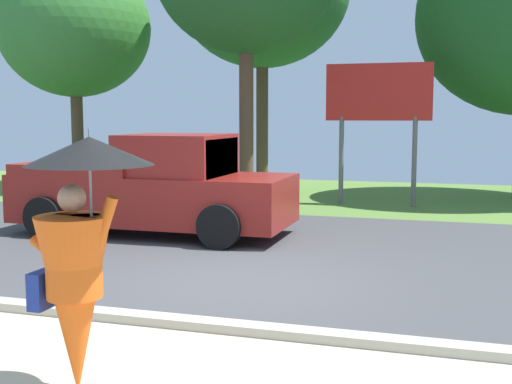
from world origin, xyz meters
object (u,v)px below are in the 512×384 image
object	(u,v)px
monk_pedestrian	(78,261)
pickup_truck	(155,188)
tree_center_back	(74,28)
roadside_billboard	(378,102)

from	to	relation	value
monk_pedestrian	pickup_truck	distance (m)	7.26
monk_pedestrian	pickup_truck	xyz separation A→B (m)	(-2.60, 6.77, -0.23)
pickup_truck	tree_center_back	size ratio (longest dim) A/B	0.75
tree_center_back	monk_pedestrian	bearing A→B (deg)	-57.94
monk_pedestrian	tree_center_back	xyz separation A→B (m)	(-8.27, 13.20, 3.74)
monk_pedestrian	pickup_truck	size ratio (longest dim) A/B	0.41
roadside_billboard	monk_pedestrian	bearing A→B (deg)	-94.54
roadside_billboard	tree_center_back	xyz separation A→B (m)	(-9.22, 1.18, 2.29)
monk_pedestrian	tree_center_back	size ratio (longest dim) A/B	0.31
monk_pedestrian	roadside_billboard	xyz separation A→B (m)	(0.96, 12.02, 1.45)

